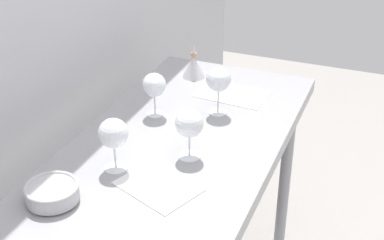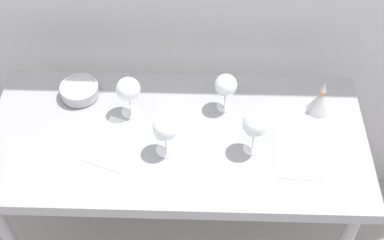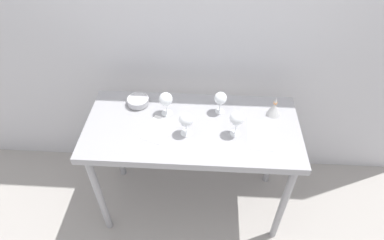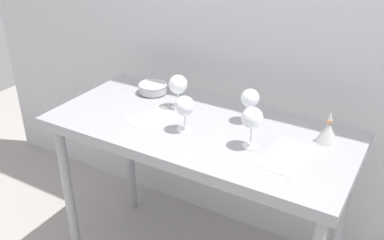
{
  "view_description": "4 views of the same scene",
  "coord_description": "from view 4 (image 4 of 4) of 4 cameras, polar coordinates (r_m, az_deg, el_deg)",
  "views": [
    {
      "loc": [
        -1.39,
        -0.64,
        1.84
      ],
      "look_at": [
        0.06,
        -0.05,
        0.98
      ],
      "focal_mm": 51.73,
      "sensor_mm": 36.0,
      "label": 1
    },
    {
      "loc": [
        0.09,
        -1.26,
        2.38
      ],
      "look_at": [
        0.06,
        0.03,
        0.94
      ],
      "focal_mm": 49.23,
      "sensor_mm": 36.0,
      "label": 2
    },
    {
      "loc": [
        0.09,
        -1.5,
        2.37
      ],
      "look_at": [
        0.0,
        -0.04,
        0.98
      ],
      "focal_mm": 30.13,
      "sensor_mm": 36.0,
      "label": 3
    },
    {
      "loc": [
        0.84,
        -1.52,
        1.82
      ],
      "look_at": [
        -0.02,
        -0.03,
        0.93
      ],
      "focal_mm": 40.44,
      "sensor_mm": 36.0,
      "label": 4
    }
  ],
  "objects": [
    {
      "name": "tasting_sheet_upper",
      "position": [
        1.77,
        12.51,
        -4.72
      ],
      "size": [
        0.18,
        0.28,
        0.0
      ],
      "primitive_type": "cube",
      "rotation": [
        0.0,
        0.0,
        -0.07
      ],
      "color": "white",
      "rests_on": "steel_counter"
    },
    {
      "name": "tasting_sheet_lower",
      "position": [
        2.03,
        -5.06,
        0.24
      ],
      "size": [
        0.24,
        0.27,
        0.0
      ],
      "primitive_type": "cube",
      "rotation": [
        0.0,
        0.0,
        -0.37
      ],
      "color": "white",
      "rests_on": "steel_counter"
    },
    {
      "name": "decanter_funnel",
      "position": [
        1.9,
        17.48,
        -1.48
      ],
      "size": [
        0.09,
        0.09,
        0.14
      ],
      "color": "silver",
      "rests_on": "steel_counter"
    },
    {
      "name": "steel_counter",
      "position": [
        2.01,
        0.94,
        -3.34
      ],
      "size": [
        1.4,
        0.65,
        0.9
      ],
      "color": "#96969B",
      "rests_on": "ground_plane"
    },
    {
      "name": "wine_glass_near_right",
      "position": [
        1.75,
        7.93,
        0.13
      ],
      "size": [
        0.09,
        0.09,
        0.18
      ],
      "color": "white",
      "rests_on": "steel_counter"
    },
    {
      "name": "back_wall",
      "position": [
        2.24,
        7.46,
        13.66
      ],
      "size": [
        3.8,
        0.04,
        2.6
      ],
      "primitive_type": "cube",
      "color": "silver",
      "rests_on": "ground_plane"
    },
    {
      "name": "tasting_bowl",
      "position": [
        2.28,
        -5.18,
        4.25
      ],
      "size": [
        0.15,
        0.15,
        0.05
      ],
      "color": "#DBCC66",
      "rests_on": "steel_counter"
    },
    {
      "name": "wine_glass_far_left",
      "position": [
        2.08,
        -1.85,
        4.61
      ],
      "size": [
        0.09,
        0.09,
        0.17
      ],
      "color": "white",
      "rests_on": "steel_counter"
    },
    {
      "name": "wine_glass_far_right",
      "position": [
        1.96,
        7.66,
        2.76
      ],
      "size": [
        0.08,
        0.08,
        0.16
      ],
      "color": "white",
      "rests_on": "steel_counter"
    },
    {
      "name": "wine_glass_near_center",
      "position": [
        1.87,
        -0.98,
        1.75
      ],
      "size": [
        0.09,
        0.09,
        0.16
      ],
      "color": "white",
      "rests_on": "steel_counter"
    }
  ]
}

